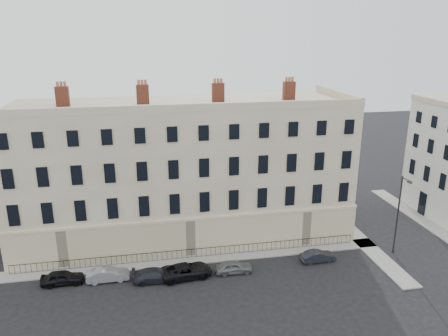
{
  "coord_description": "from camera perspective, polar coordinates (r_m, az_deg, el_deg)",
  "views": [
    {
      "loc": [
        -10.25,
        -34.5,
        22.32
      ],
      "look_at": [
        -1.73,
        10.0,
        8.06
      ],
      "focal_mm": 35.0,
      "sensor_mm": 36.0,
      "label": 1
    }
  ],
  "objects": [
    {
      "name": "car_c",
      "position": [
        42.28,
        -8.95,
        -13.65
      ],
      "size": [
        4.33,
        1.84,
        1.24
      ],
      "primitive_type": "imported",
      "rotation": [
        0.0,
        0.0,
        1.55
      ],
      "color": "#20222A",
      "rests_on": "ground"
    },
    {
      "name": "pavement_terrace",
      "position": [
        45.35,
        -9.32,
        -12.19
      ],
      "size": [
        48.0,
        2.0,
        0.12
      ],
      "primitive_type": "cube",
      "color": "gray",
      "rests_on": "ground"
    },
    {
      "name": "car_e",
      "position": [
        43.09,
        1.27,
        -12.78
      ],
      "size": [
        3.63,
        1.51,
        1.23
      ],
      "primitive_type": "imported",
      "rotation": [
        0.0,
        0.0,
        1.55
      ],
      "color": "slate",
      "rests_on": "ground"
    },
    {
      "name": "ground",
      "position": [
        42.35,
        5.01,
        -14.41
      ],
      "size": [
        160.0,
        160.0,
        0.0
      ],
      "primitive_type": "plane",
      "color": "black",
      "rests_on": "ground"
    },
    {
      "name": "pavement_east_return",
      "position": [
        53.32,
        16.33,
        -7.97
      ],
      "size": [
        2.0,
        24.0,
        0.12
      ],
      "primitive_type": "cube",
      "color": "gray",
      "rests_on": "ground"
    },
    {
      "name": "pavement_adjacent",
      "position": [
        59.85,
        24.08,
        -5.98
      ],
      "size": [
        2.0,
        20.0,
        0.12
      ],
      "primitive_type": "cube",
      "color": "gray",
      "rests_on": "ground"
    },
    {
      "name": "car_d",
      "position": [
        42.49,
        -4.92,
        -13.23
      ],
      "size": [
        5.12,
        2.81,
        1.36
      ],
      "primitive_type": "imported",
      "rotation": [
        0.0,
        0.0,
        1.69
      ],
      "color": "black",
      "rests_on": "ground"
    },
    {
      "name": "terrace",
      "position": [
        48.97,
        -5.31,
        -0.23
      ],
      "size": [
        36.22,
        12.22,
        17.0
      ],
      "color": "#BAAB8A",
      "rests_on": "ground"
    },
    {
      "name": "car_a",
      "position": [
        43.96,
        -20.35,
        -13.27
      ],
      "size": [
        3.87,
        1.61,
        1.31
      ],
      "primitive_type": "imported",
      "rotation": [
        0.0,
        0.0,
        1.59
      ],
      "color": "black",
      "rests_on": "ground"
    },
    {
      "name": "car_f",
      "position": [
        45.94,
        12.15,
        -11.2
      ],
      "size": [
        3.62,
        1.43,
        1.17
      ],
      "primitive_type": "imported",
      "rotation": [
        0.0,
        0.0,
        1.63
      ],
      "color": "black",
      "rests_on": "ground"
    },
    {
      "name": "railings",
      "position": [
        45.65,
        -4.26,
        -11.06
      ],
      "size": [
        35.0,
        0.04,
        0.96
      ],
      "color": "black",
      "rests_on": "ground"
    },
    {
      "name": "car_b",
      "position": [
        43.23,
        -14.92,
        -13.28
      ],
      "size": [
        3.93,
        1.44,
        1.28
      ],
      "primitive_type": "imported",
      "rotation": [
        0.0,
        0.0,
        1.59
      ],
      "color": "gray",
      "rests_on": "ground"
    },
    {
      "name": "streetlamp",
      "position": [
        48.11,
        21.85,
        -5.3
      ],
      "size": [
        0.41,
        1.84,
        8.54
      ],
      "rotation": [
        0.0,
        0.0,
        0.13
      ],
      "color": "#29292D",
      "rests_on": "ground"
    }
  ]
}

